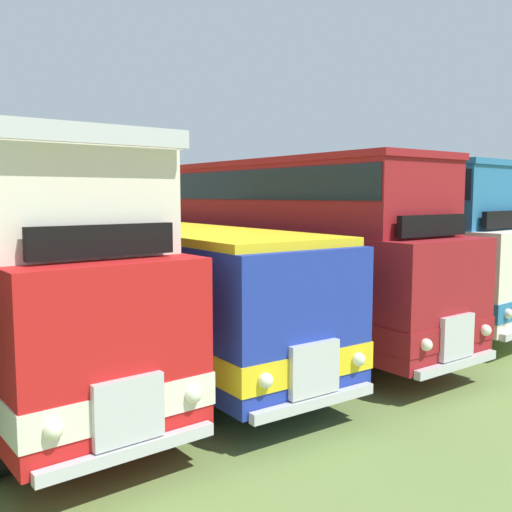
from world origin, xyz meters
TOP-DOWN VIEW (x-y plane):
  - ground_plane at (0.00, 0.00)m, footprint 200.00×200.00m
  - bus_fourth_in_row at (1.61, 0.20)m, footprint 3.05×11.47m
  - bus_fifth_in_row at (4.84, 0.14)m, footprint 2.77×11.47m
  - bus_sixth_in_row at (8.06, 0.27)m, footprint 3.09×10.67m

SIDE VIEW (x-z plane):
  - ground_plane at x=0.00m, z-range 0.00..0.00m
  - bus_fourth_in_row at x=1.61m, z-range 0.26..3.25m
  - bus_sixth_in_row at x=8.06m, z-range 0.23..4.72m
  - bus_fifth_in_row at x=4.84m, z-range 0.23..4.72m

